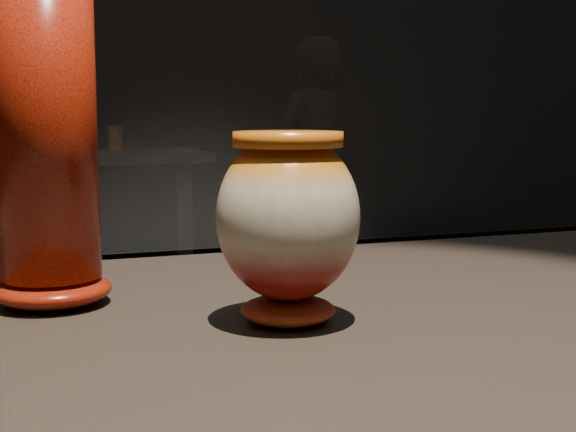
# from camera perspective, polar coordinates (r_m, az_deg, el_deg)

# --- Properties ---
(main_vase) EXTENTS (0.20, 0.20, 0.20)m
(main_vase) POSITION_cam_1_polar(r_m,az_deg,el_deg) (0.84, -0.00, -0.25)
(main_vase) COLOR maroon
(main_vase) RESTS_ON display_plinth
(tall_vase) EXTENTS (0.18, 0.18, 0.43)m
(tall_vase) POSITION_cam_1_polar(r_m,az_deg,el_deg) (0.95, -16.84, 6.23)
(tall_vase) COLOR #A3280A
(tall_vase) RESTS_ON display_plinth
(back_shelf) EXTENTS (2.00, 0.60, 0.90)m
(back_shelf) POSITION_cam_1_polar(r_m,az_deg,el_deg) (4.26, -19.32, 0.65)
(back_shelf) COLOR black
(back_shelf) RESTS_ON ground
(back_vase_mid) EXTENTS (0.21, 0.21, 0.21)m
(back_vase_mid) POSITION_cam_1_polar(r_m,az_deg,el_deg) (4.21, -18.25, 5.65)
(back_vase_mid) COLOR maroon
(back_vase_mid) RESTS_ON back_shelf
(back_vase_right) EXTENTS (0.07, 0.07, 0.13)m
(back_vase_right) POSITION_cam_1_polar(r_m,az_deg,el_deg) (4.30, -12.19, 5.40)
(back_vase_right) COLOR #9C5316
(back_vase_right) RESTS_ON back_shelf
(visitor) EXTENTS (0.67, 0.59, 1.54)m
(visitor) POSITION_cam_1_polar(r_m,az_deg,el_deg) (4.81, 1.66, 3.45)
(visitor) COLOR black
(visitor) RESTS_ON ground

